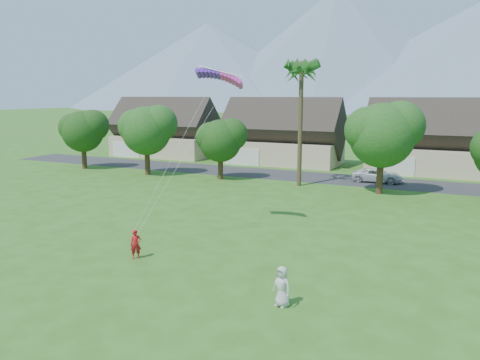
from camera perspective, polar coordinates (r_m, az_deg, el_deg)
The scene contains 10 objects.
ground at distance 22.48m, azimuth -11.18°, elevation -13.80°, with size 500.00×500.00×0.00m, color #2D6019.
street at distance 52.71m, azimuth 11.11°, elevation 0.18°, with size 90.00×7.00×0.01m, color #2D2D30.
kite_flyer at distance 27.19m, azimuth -12.60°, elevation -7.67°, with size 0.61×0.40×1.66m, color red.
watcher at distance 20.91m, azimuth 5.13°, elevation -12.81°, with size 0.89×0.58×1.83m, color beige.
parked_car at distance 51.66m, azimuth 16.42°, elevation 0.55°, with size 2.39×5.18×1.44m, color silver.
mountain_ridge at distance 277.16m, azimuth 25.31°, elevation 13.49°, with size 540.00×240.00×70.00m.
houses_row at distance 60.86m, azimuth 13.74°, elevation 4.68°, with size 72.75×8.19×8.86m.
tree_row at distance 46.55m, azimuth 8.12°, elevation 5.01°, with size 62.27×6.67×8.45m.
fan_palm at distance 47.24m, azimuth 7.53°, elevation 13.50°, with size 3.00×3.00×13.80m.
parafoil_kite at distance 30.96m, azimuth -2.40°, elevation 12.67°, with size 3.28×1.36×0.50m.
Camera 1 is at (12.34, -16.43, 9.11)m, focal length 35.00 mm.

